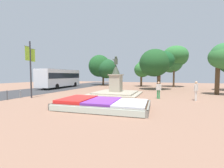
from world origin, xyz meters
TOP-DOWN VIEW (x-y plane):
  - ground_plane at (0.00, 0.00)m, footprint 73.41×73.41m
  - street_asphalt_strip at (-11.85, 0.00)m, footprint 7.84×64.24m
  - flower_planter at (1.64, -2.71)m, footprint 6.41×3.83m
  - statue_monument at (0.29, 4.74)m, footprint 5.56×5.56m
  - banner_pole at (-6.82, -0.72)m, footprint 0.14×1.30m
  - city_bus at (-11.97, 10.10)m, footprint 3.20×9.72m
  - pedestrian_near_planter at (5.18, 2.93)m, footprint 0.50×0.38m
  - pedestrian_crossing_plaza at (8.35, 2.85)m, footprint 0.36×0.52m
  - kerb_bollard_mid_a at (-7.77, -2.49)m, footprint 0.12×0.12m
  - kerb_bollard_mid_b at (-7.70, -1.21)m, footprint 0.13×0.13m
  - park_tree_far_left at (7.34, 19.12)m, footprint 5.26×5.06m
  - park_tree_behind_statue at (11.87, 7.81)m, footprint 3.24×2.89m
  - park_tree_far_right at (1.68, 18.47)m, footprint 3.66×3.60m
  - park_tree_mid_canopy at (4.47, 12.26)m, footprint 5.25×4.79m
  - park_tree_distant at (-7.41, 18.98)m, footprint 6.33×5.07m

SIDE VIEW (x-z plane):
  - ground_plane at x=0.00m, z-range 0.00..0.00m
  - street_asphalt_strip at x=-11.85m, z-range 0.00..0.01m
  - flower_planter at x=1.64m, z-range -0.04..0.60m
  - kerb_bollard_mid_b at x=-7.70m, z-range 0.02..0.79m
  - kerb_bollard_mid_a at x=-7.77m, z-range 0.02..0.92m
  - statue_monument at x=0.29m, z-range -1.50..3.00m
  - pedestrian_near_planter at x=5.18m, z-range 0.12..1.77m
  - pedestrian_crossing_plaza at x=8.35m, z-range 0.14..1.88m
  - city_bus at x=-11.97m, z-range 0.25..3.51m
  - banner_pole at x=-6.82m, z-range 0.31..5.89m
  - park_tree_far_right at x=1.68m, z-range 0.87..6.43m
  - park_tree_distant at x=-7.41m, z-range 0.64..7.42m
  - park_tree_mid_canopy at x=4.47m, z-range 1.12..7.41m
  - park_tree_behind_statue at x=11.87m, z-range 1.42..7.22m
  - park_tree_far_left at x=7.34m, z-range 1.66..9.44m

